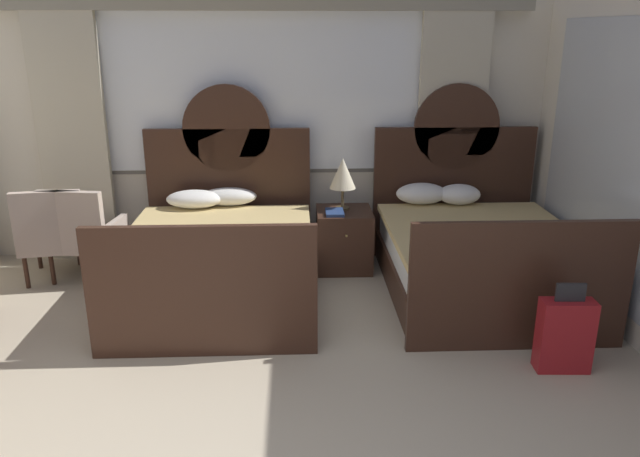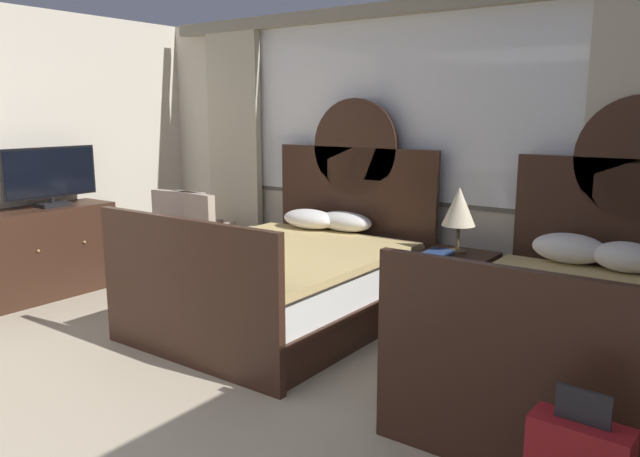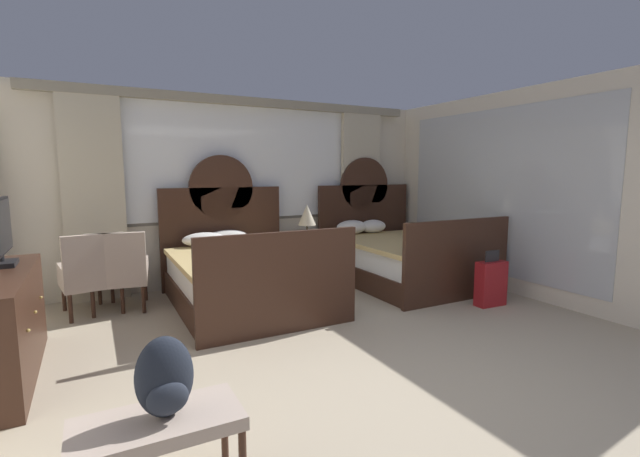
% 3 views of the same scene
% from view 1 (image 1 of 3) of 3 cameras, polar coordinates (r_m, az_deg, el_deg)
% --- Properties ---
extents(wall_back_window, '(5.93, 0.22, 2.70)m').
position_cam_1_polar(wall_back_window, '(6.53, -5.28, 9.84)').
color(wall_back_window, beige).
rests_on(wall_back_window, ground_plane).
extents(bed_near_window, '(1.71, 2.19, 1.86)m').
position_cam_1_polar(bed_near_window, '(5.70, -9.37, -2.65)').
color(bed_near_window, '#382116').
rests_on(bed_near_window, ground_plane).
extents(bed_near_mirror, '(1.71, 2.19, 1.86)m').
position_cam_1_polar(bed_near_mirror, '(5.90, 14.41, -2.24)').
color(bed_near_mirror, '#382116').
rests_on(bed_near_mirror, ground_plane).
extents(nightstand_between_beds, '(0.56, 0.59, 0.62)m').
position_cam_1_polar(nightstand_between_beds, '(6.30, 2.26, -1.02)').
color(nightstand_between_beds, '#382116').
rests_on(nightstand_between_beds, ground_plane).
extents(table_lamp_on_nightstand, '(0.27, 0.27, 0.53)m').
position_cam_1_polar(table_lamp_on_nightstand, '(6.17, 2.15, 5.14)').
color(table_lamp_on_nightstand, brown).
rests_on(table_lamp_on_nightstand, nightstand_between_beds).
extents(book_on_nightstand, '(0.18, 0.26, 0.03)m').
position_cam_1_polar(book_on_nightstand, '(6.09, 1.38, 1.53)').
color(book_on_nightstand, navy).
rests_on(book_on_nightstand, nightstand_between_beds).
extents(armchair_by_window_left, '(0.71, 0.71, 0.95)m').
position_cam_1_polar(armchair_by_window_left, '(6.39, -21.40, -0.33)').
color(armchair_by_window_left, '#B29E8E').
rests_on(armchair_by_window_left, ground_plane).
extents(armchair_by_window_centre, '(0.72, 0.72, 0.95)m').
position_cam_1_polar(armchair_by_window_centre, '(6.49, -23.65, -0.36)').
color(armchair_by_window_centre, '#B29E8E').
rests_on(armchair_by_window_centre, ground_plane).
extents(suitcase_on_floor, '(0.39, 0.18, 0.69)m').
position_cam_1_polar(suitcase_on_floor, '(4.80, 21.98, -9.26)').
color(suitcase_on_floor, maroon).
rests_on(suitcase_on_floor, ground_plane).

